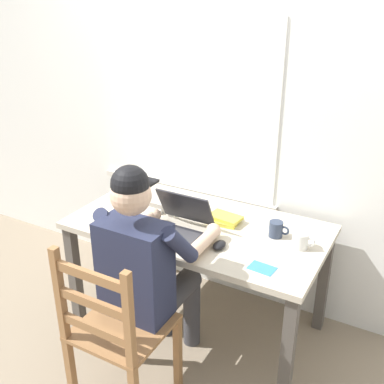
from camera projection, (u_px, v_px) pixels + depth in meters
name	position (u px, v px, depth m)	size (l,w,h in m)	color
ground_plane	(197.00, 322.00, 2.95)	(8.00, 8.00, 0.00)	gray
back_wall	(234.00, 107.00, 2.79)	(6.00, 0.08, 2.60)	silver
desk	(198.00, 237.00, 2.69)	(1.46, 0.77, 0.71)	#BCB29E
seated_person	(148.00, 264.00, 2.31)	(0.50, 0.60, 1.25)	#232842
wooden_chair	(116.00, 332.00, 2.18)	(0.42, 0.42, 0.95)	olive
laptop	(177.00, 225.00, 2.54)	(0.33, 0.33, 0.21)	#232328
computer_mouse	(219.00, 245.00, 2.41)	(0.06, 0.10, 0.03)	black
coffee_mug_white	(301.00, 240.00, 2.40)	(0.12, 0.08, 0.09)	white
coffee_mug_dark	(276.00, 229.00, 2.51)	(0.11, 0.08, 0.09)	#2D384C
book_stack_main	(224.00, 219.00, 2.67)	(0.20, 0.16, 0.04)	gold
book_stack_side	(156.00, 202.00, 2.84)	(0.20, 0.16, 0.06)	white
paper_pile_near_laptop	(172.00, 208.00, 2.83)	(0.19, 0.16, 0.02)	white
landscape_photo_print	(262.00, 268.00, 2.24)	(0.13, 0.09, 0.00)	teal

